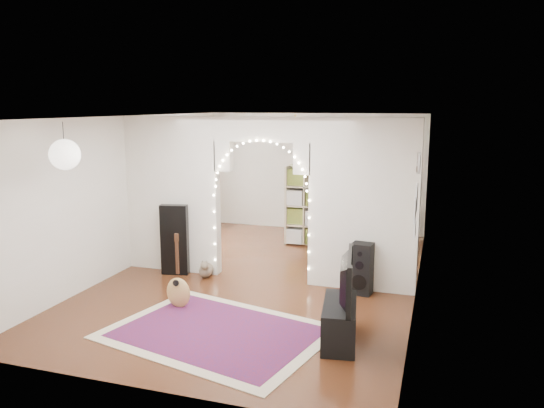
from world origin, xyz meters
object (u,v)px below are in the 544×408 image
(acoustic_guitar, at_px, (178,281))
(dining_chair_right, at_px, (344,262))
(dining_table, at_px, (339,208))
(bookcase, at_px, (325,207))
(media_console, at_px, (339,322))
(dining_chair_left, at_px, (299,226))
(floor_speaker, at_px, (362,269))

(acoustic_guitar, distance_m, dining_chair_right, 2.90)
(dining_table, bearing_deg, bookcase, -95.35)
(media_console, relative_size, dining_table, 0.76)
(dining_table, relative_size, dining_chair_left, 2.60)
(media_console, bearing_deg, acoustic_guitar, 162.21)
(acoustic_guitar, distance_m, bookcase, 4.20)
(bookcase, distance_m, dining_chair_right, 2.12)
(floor_speaker, height_order, dining_table, floor_speaker)
(dining_chair_left, bearing_deg, bookcase, -52.56)
(dining_table, xyz_separation_m, dining_chair_right, (0.57, -2.57, -0.41))
(dining_table, height_order, dining_chair_left, dining_table)
(bookcase, bearing_deg, dining_chair_left, 158.23)
(media_console, bearing_deg, dining_chair_left, 101.72)
(dining_table, xyz_separation_m, dining_chair_left, (-0.90, 0.03, -0.45))
(acoustic_guitar, relative_size, floor_speaker, 1.15)
(bookcase, bearing_deg, dining_chair_right, -46.89)
(floor_speaker, bearing_deg, acoustic_guitar, -142.53)
(media_console, relative_size, dining_chair_right, 1.70)
(acoustic_guitar, relative_size, dining_chair_left, 1.84)
(bookcase, bearing_deg, media_console, -53.66)
(dining_table, bearing_deg, acoustic_guitar, -98.30)
(dining_table, bearing_deg, dining_chair_left, -172.49)
(media_console, height_order, dining_chair_left, media_console)
(floor_speaker, distance_m, dining_chair_left, 3.79)
(floor_speaker, relative_size, bookcase, 0.49)
(acoustic_guitar, relative_size, bookcase, 0.56)
(dining_table, distance_m, dining_chair_right, 2.67)
(floor_speaker, xyz_separation_m, dining_table, (-0.97, 3.26, 0.28))
(acoustic_guitar, xyz_separation_m, dining_chair_right, (2.03, 2.07, -0.14))
(media_console, distance_m, bookcase, 4.56)
(acoustic_guitar, bearing_deg, bookcase, 74.84)
(bookcase, relative_size, dining_chair_right, 2.83)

